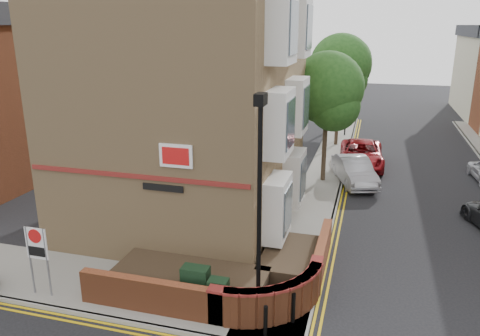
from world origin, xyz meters
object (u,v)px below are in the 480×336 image
object	(u,v)px
lamppost	(259,210)
utility_cabinet_large	(196,286)
zone_sign	(37,249)
silver_car_near	(354,171)

from	to	relation	value
lamppost	utility_cabinet_large	bearing A→B (deg)	176.99
lamppost	zone_sign	bearing A→B (deg)	-173.93
silver_car_near	zone_sign	bearing A→B (deg)	-141.29
lamppost	silver_car_near	xyz separation A→B (m)	(2.00, 12.95, -2.64)
lamppost	silver_car_near	distance (m)	13.37
utility_cabinet_large	silver_car_near	distance (m)	13.43
silver_car_near	utility_cabinet_large	bearing A→B (deg)	-125.97
utility_cabinet_large	zone_sign	distance (m)	4.86
utility_cabinet_large	zone_sign	size ratio (longest dim) A/B	0.55
utility_cabinet_large	silver_car_near	bearing A→B (deg)	73.12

